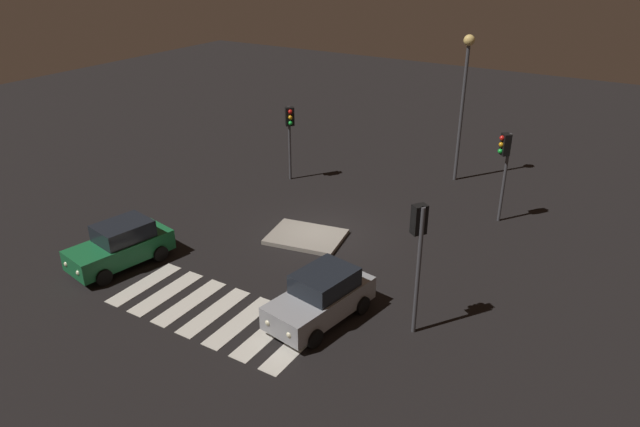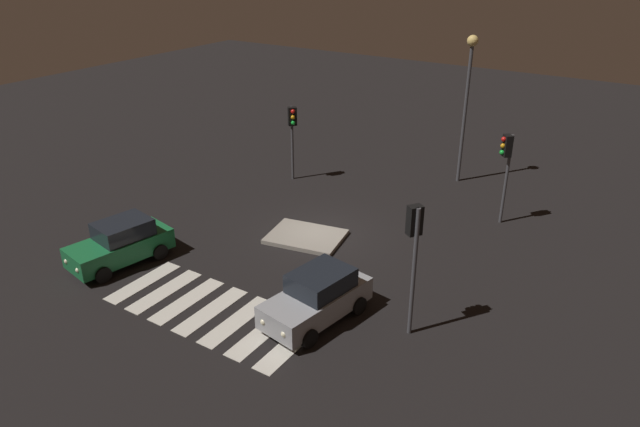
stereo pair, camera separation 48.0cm
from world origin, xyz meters
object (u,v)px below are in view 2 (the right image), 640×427
at_px(traffic_island, 306,237).
at_px(traffic_light_east, 414,239).
at_px(car_silver, 317,297).
at_px(street_lamp, 468,85).
at_px(car_green, 121,243).
at_px(traffic_light_north, 506,157).
at_px(traffic_light_west, 292,125).

distance_m(traffic_island, traffic_light_east, 8.18).
distance_m(traffic_island, car_silver, 5.98).
height_order(car_silver, street_lamp, street_lamp).
height_order(traffic_island, street_lamp, street_lamp).
distance_m(car_green, street_lamp, 18.26).
distance_m(car_green, traffic_light_east, 12.03).
bearing_deg(traffic_island, street_lamp, 72.86).
height_order(car_green, car_silver, car_silver).
bearing_deg(car_silver, traffic_island, -132.27).
bearing_deg(traffic_light_north, traffic_light_west, -36.97).
distance_m(traffic_light_north, street_lamp, 5.58).
distance_m(traffic_light_east, traffic_light_north, 9.75).
height_order(car_silver, traffic_light_north, traffic_light_north).
bearing_deg(car_green, traffic_light_east, 110.99).
distance_m(car_green, traffic_light_west, 11.27).
relative_size(car_green, street_lamp, 0.56).
relative_size(car_green, traffic_light_north, 1.01).
relative_size(traffic_island, traffic_light_east, 0.78).
relative_size(traffic_island, car_green, 0.84).
height_order(car_green, traffic_light_west, traffic_light_west).
xyz_separation_m(traffic_light_west, street_lamp, (7.54, 4.72, 2.15)).
bearing_deg(street_lamp, traffic_island, -107.14).
xyz_separation_m(traffic_island, traffic_light_west, (-4.44, 5.35, 2.96)).
distance_m(car_silver, traffic_light_east, 4.00).
xyz_separation_m(car_green, car_silver, (8.69, 1.02, 0.00)).
bearing_deg(street_lamp, car_green, -117.31).
relative_size(traffic_island, traffic_light_north, 0.85).
relative_size(car_green, car_silver, 1.00).
bearing_deg(car_silver, traffic_light_west, -131.36).
relative_size(car_silver, traffic_light_west, 1.06).
bearing_deg(traffic_light_north, car_silver, 34.15).
distance_m(traffic_light_east, street_lamp, 14.21).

